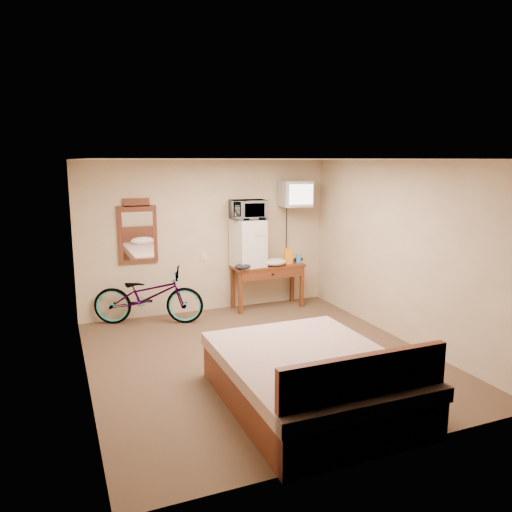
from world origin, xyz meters
The scene contains 13 objects.
room centered at (0.00, 0.00, 1.25)m, with size 4.60×4.64×2.50m.
desk centered at (0.97, 2.00, 0.62)m, with size 1.23×0.48×0.75m.
mini_fridge centered at (0.62, 2.05, 1.14)m, with size 0.54×0.52×0.79m.
microwave centered at (0.62, 2.05, 1.70)m, with size 0.58×0.39×0.32m, color silver.
snack_bag centered at (1.32, 1.96, 0.88)m, with size 0.13×0.08×0.27m, color orange.
blue_cup centered at (1.53, 1.98, 0.82)m, with size 0.08×0.08×0.15m, color #4288E0.
cloth_cream centered at (1.05, 1.92, 0.81)m, with size 0.40×0.31×0.12m, color beige.
cloth_dark_a centered at (0.45, 1.84, 0.80)m, with size 0.27×0.20×0.10m, color black.
cloth_dark_b centered at (1.58, 2.09, 0.79)m, with size 0.17×0.14×0.08m, color black.
crt_television centered at (1.47, 2.02, 1.94)m, with size 0.53×0.61×0.43m.
wall_mirror centered at (-1.14, 2.27, 1.39)m, with size 0.60×0.04×1.02m.
bicycle centered at (-1.07, 1.95, 0.44)m, with size 0.59×1.68×0.88m, color black.
bed centered at (-0.01, -1.37, 0.29)m, with size 1.69×2.23×0.90m.
Camera 1 is at (-2.34, -5.54, 2.49)m, focal length 35.00 mm.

